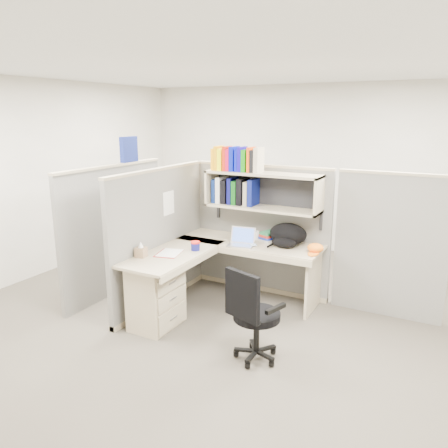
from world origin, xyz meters
The scene contains 14 objects.
ground centered at (0.00, 0.00, 0.00)m, with size 6.00×6.00×0.00m, color #353129.
room_shell centered at (0.00, 0.00, 1.62)m, with size 6.00×6.00×6.00m.
cubicle centered at (-0.37, 0.45, 0.91)m, with size 3.79×1.84×1.95m.
desk centered at (-0.41, -0.29, 0.44)m, with size 1.74×1.75×0.73m.
laptop centered at (-0.03, 0.38, 0.84)m, with size 0.29×0.29×0.21m, color silver, non-canonical shape.
backpack centered at (0.44, 0.63, 0.86)m, with size 0.44×0.34×0.26m, color black, non-canonical shape.
orange_cap centered at (0.82, 0.55, 0.78)m, with size 0.18×0.21×0.10m, color orange, non-canonical shape.
snack_canister centered at (-0.40, -0.02, 0.78)m, with size 0.10×0.10×0.10m.
tissue_box centered at (-0.79, -0.49, 0.81)m, with size 0.11×0.11×0.17m, color #997856, non-canonical shape.
mouse centered at (0.11, 0.43, 0.75)m, with size 0.09×0.06×0.03m, color #89A2C3.
paper_cup centered at (0.03, 0.71, 0.78)m, with size 0.07×0.07×0.10m, color white.
book_stack centered at (0.18, 0.75, 0.78)m, with size 0.16×0.22×0.11m, color gray, non-canonical shape.
loose_paper centered at (-0.60, -0.24, 0.73)m, with size 0.23×0.30×0.00m, color silver, non-canonical shape.
task_chair centered at (0.63, -0.69, 0.32)m, with size 0.52×0.48×0.91m.
Camera 1 is at (2.10, -4.02, 2.22)m, focal length 35.00 mm.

